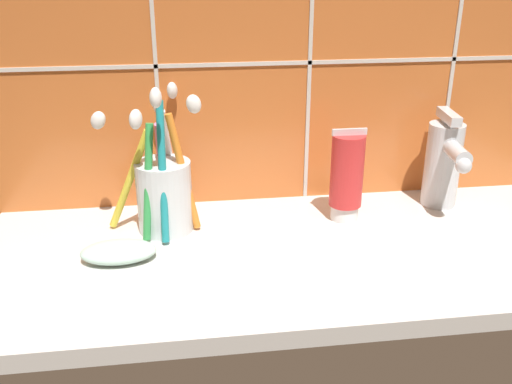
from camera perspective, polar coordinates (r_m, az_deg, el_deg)
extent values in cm
cube|color=silver|center=(67.37, 5.95, -6.24)|extent=(77.70, 30.67, 2.00)
cube|color=#C6662D|center=(74.41, 3.91, 17.82)|extent=(87.70, 1.50, 54.30)
cube|color=beige|center=(74.44, 3.91, 12.76)|extent=(87.70, 0.24, 0.50)
cube|color=beige|center=(72.13, -10.36, 17.37)|extent=(0.50, 0.24, 54.30)
cube|color=beige|center=(73.99, 5.60, 17.74)|extent=(0.50, 0.24, 54.30)
cube|color=beige|center=(80.63, 19.80, 17.00)|extent=(0.50, 0.24, 54.30)
cylinder|color=silver|center=(69.65, -9.13, -0.46)|extent=(6.65, 6.65, 8.79)
cylinder|color=orange|center=(67.94, -7.28, 1.93)|extent=(3.65, 1.12, 14.50)
ellipsoid|color=white|center=(65.40, -6.25, 8.74)|extent=(2.15, 1.42, 2.48)
cylinder|color=white|center=(71.65, -8.57, 3.01)|extent=(2.28, 6.61, 14.73)
ellipsoid|color=white|center=(72.43, -8.38, 10.02)|extent=(1.78, 2.61, 2.67)
cylinder|color=pink|center=(72.00, -9.41, 2.32)|extent=(0.94, 4.98, 12.95)
ellipsoid|color=white|center=(72.11, -9.74, 8.49)|extent=(1.32, 2.30, 2.61)
cylinder|color=yellow|center=(69.52, -12.52, 1.19)|extent=(6.20, 2.48, 12.75)
ellipsoid|color=white|center=(68.39, -15.51, 6.92)|extent=(2.68, 1.89, 2.69)
cylinder|color=green|center=(66.64, -10.74, 0.92)|extent=(2.45, 3.20, 13.70)
ellipsoid|color=white|center=(63.12, -11.94, 7.12)|extent=(2.18, 2.42, 2.45)
cylinder|color=teal|center=(65.87, -9.32, 1.93)|extent=(1.17, 4.15, 16.23)
ellipsoid|color=white|center=(61.47, -10.01, 9.27)|extent=(1.44, 2.17, 2.49)
cylinder|color=white|center=(73.80, 8.82, -1.93)|extent=(3.49, 3.49, 2.02)
cylinder|color=red|center=(71.66, 9.09, 2.14)|extent=(4.11, 4.11, 9.19)
cube|color=silver|center=(70.07, 9.34, 5.96)|extent=(4.31, 0.36, 0.80)
cylinder|color=silver|center=(79.52, 18.14, 2.60)|extent=(4.64, 4.64, 11.21)
cylinder|color=silver|center=(75.46, 19.24, 3.91)|extent=(2.87, 7.13, 2.09)
sphere|color=silver|center=(72.62, 20.05, 2.49)|extent=(1.95, 1.95, 1.95)
cube|color=silver|center=(77.61, 18.73, 7.17)|extent=(2.08, 6.12, 1.20)
ellipsoid|color=silver|center=(65.06, -13.59, -5.89)|extent=(8.35, 4.89, 2.07)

